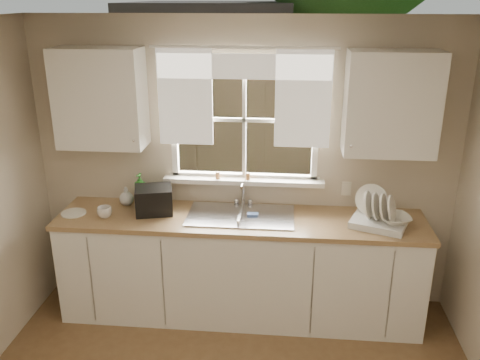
# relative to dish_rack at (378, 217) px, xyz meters

# --- Properties ---
(room_walls) EXTENTS (3.62, 4.02, 2.50)m
(room_walls) POSITION_rel_dish_rack_xyz_m (-1.10, -1.69, 0.25)
(room_walls) COLOR beige
(room_walls) RESTS_ON ground
(ceiling) EXTENTS (3.60, 4.00, 0.02)m
(ceiling) POSITION_rel_dish_rack_xyz_m (-1.10, -1.63, 1.51)
(ceiling) COLOR silver
(ceiling) RESTS_ON room_walls
(window) EXTENTS (1.38, 0.16, 1.06)m
(window) POSITION_rel_dish_rack_xyz_m (-1.10, 0.37, 0.50)
(window) COLOR white
(window) RESTS_ON room_walls
(curtains) EXTENTS (1.50, 0.03, 0.81)m
(curtains) POSITION_rel_dish_rack_xyz_m (-1.10, 0.32, 0.95)
(curtains) COLOR white
(curtains) RESTS_ON room_walls
(base_cabinets) EXTENTS (3.00, 0.62, 0.87)m
(base_cabinets) POSITION_rel_dish_rack_xyz_m (-1.10, 0.05, -0.55)
(base_cabinets) COLOR white
(base_cabinets) RESTS_ON ground
(countertop) EXTENTS (3.04, 0.65, 0.04)m
(countertop) POSITION_rel_dish_rack_xyz_m (-1.10, 0.05, -0.10)
(countertop) COLOR #9B784D
(countertop) RESTS_ON base_cabinets
(upper_cabinet_left) EXTENTS (0.70, 0.33, 0.80)m
(upper_cabinet_left) POSITION_rel_dish_rack_xyz_m (-2.25, 0.20, 0.86)
(upper_cabinet_left) COLOR white
(upper_cabinet_left) RESTS_ON room_walls
(upper_cabinet_right) EXTENTS (0.70, 0.33, 0.80)m
(upper_cabinet_right) POSITION_rel_dish_rack_xyz_m (0.05, 0.20, 0.86)
(upper_cabinet_right) COLOR white
(upper_cabinet_right) RESTS_ON room_walls
(wall_outlet) EXTENTS (0.08, 0.01, 0.12)m
(wall_outlet) POSITION_rel_dish_rack_xyz_m (-0.22, 0.36, 0.09)
(wall_outlet) COLOR beige
(wall_outlet) RESTS_ON room_walls
(sill_jars) EXTENTS (0.30, 0.04, 0.06)m
(sill_jars) POSITION_rel_dish_rack_xyz_m (-1.19, 0.31, 0.19)
(sill_jars) COLOR brown
(sill_jars) RESTS_ON window
(sink) EXTENTS (0.88, 0.52, 0.40)m
(sink) POSITION_rel_dish_rack_xyz_m (-1.10, 0.08, -0.15)
(sink) COLOR #B7B7BC
(sink) RESTS_ON countertop
(dish_rack) EXTENTS (0.49, 0.44, 0.30)m
(dish_rack) POSITION_rel_dish_rack_xyz_m (0.00, 0.00, 0.00)
(dish_rack) COLOR silver
(dish_rack) RESTS_ON countertop
(bowl) EXTENTS (0.29, 0.29, 0.06)m
(bowl) POSITION_rel_dish_rack_xyz_m (0.12, -0.05, 0.01)
(bowl) COLOR silver
(bowl) RESTS_ON dish_rack
(soap_bottle_a) EXTENTS (0.13, 0.13, 0.29)m
(soap_bottle_a) POSITION_rel_dish_rack_xyz_m (-1.99, 0.24, 0.07)
(soap_bottle_a) COLOR #2F862C
(soap_bottle_a) RESTS_ON countertop
(soap_bottle_b) EXTENTS (0.11, 0.12, 0.19)m
(soap_bottle_b) POSITION_rel_dish_rack_xyz_m (-1.96, 0.15, 0.02)
(soap_bottle_b) COLOR #2E59AC
(soap_bottle_b) RESTS_ON countertop
(soap_bottle_c) EXTENTS (0.15, 0.15, 0.16)m
(soap_bottle_c) POSITION_rel_dish_rack_xyz_m (-2.12, 0.23, 0.00)
(soap_bottle_c) COLOR #F0E4C5
(soap_bottle_c) RESTS_ON countertop
(saucer) EXTENTS (0.21, 0.21, 0.01)m
(saucer) POSITION_rel_dish_rack_xyz_m (-2.50, -0.00, -0.07)
(saucer) COLOR white
(saucer) RESTS_ON countertop
(cup) EXTENTS (0.16, 0.16, 0.09)m
(cup) POSITION_rel_dish_rack_xyz_m (-2.21, -0.06, -0.03)
(cup) COLOR silver
(cup) RESTS_ON countertop
(black_appliance) EXTENTS (0.36, 0.33, 0.22)m
(black_appliance) POSITION_rel_dish_rack_xyz_m (-1.83, 0.09, 0.03)
(black_appliance) COLOR black
(black_appliance) RESTS_ON countertop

